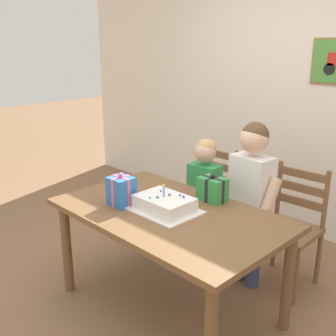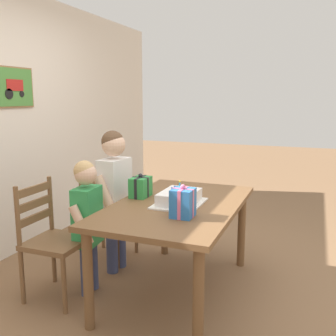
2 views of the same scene
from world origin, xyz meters
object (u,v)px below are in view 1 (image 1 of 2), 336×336
at_px(gift_box_beside_cake, 212,189).
at_px(chair_left, 207,199).
at_px(gift_box_red_large, 121,191).
at_px(child_older, 251,189).
at_px(chair_right, 289,227).
at_px(child_younger, 204,190).
at_px(birthday_cake, 164,204).
at_px(dining_table, 169,224).

bearing_deg(gift_box_beside_cake, chair_left, 132.03).
height_order(gift_box_red_large, child_older, child_older).
xyz_separation_m(chair_right, child_younger, (-0.66, -0.23, 0.19)).
distance_m(gift_box_red_large, chair_right, 1.31).
relative_size(birthday_cake, child_older, 0.35).
bearing_deg(child_older, birthday_cake, -107.12).
height_order(gift_box_beside_cake, chair_right, gift_box_beside_cake).
xyz_separation_m(birthday_cake, chair_right, (0.42, 0.91, -0.32)).
bearing_deg(chair_left, child_older, -21.01).
distance_m(gift_box_red_large, child_younger, 0.83).
bearing_deg(birthday_cake, gift_box_beside_cake, 75.73).
distance_m(dining_table, child_younger, 0.71).
xyz_separation_m(child_older, child_younger, (-0.44, 0.00, -0.12)).
xyz_separation_m(chair_left, chair_right, (0.81, -0.00, 0.00)).
relative_size(gift_box_beside_cake, child_younger, 0.19).
relative_size(chair_left, chair_right, 1.00).
bearing_deg(gift_box_red_large, child_younger, 86.30).
bearing_deg(chair_left, chair_right, -0.00).
distance_m(dining_table, gift_box_beside_cake, 0.40).
relative_size(dining_table, chair_right, 1.66).
relative_size(dining_table, child_younger, 1.42).
bearing_deg(child_younger, gift_box_beside_cake, -42.90).
xyz_separation_m(dining_table, child_younger, (-0.25, 0.66, 0.01)).
bearing_deg(gift_box_red_large, chair_right, 55.56).
distance_m(gift_box_red_large, gift_box_beside_cake, 0.63).
xyz_separation_m(gift_box_beside_cake, child_younger, (-0.33, 0.31, -0.17)).
bearing_deg(gift_box_beside_cake, child_older, 69.52).
distance_m(dining_table, chair_right, 0.99).
distance_m(chair_right, child_older, 0.44).
xyz_separation_m(gift_box_red_large, child_younger, (0.05, 0.81, -0.19)).
xyz_separation_m(gift_box_beside_cake, chair_right, (0.33, 0.53, -0.36)).
relative_size(chair_left, child_older, 0.72).
bearing_deg(chair_left, birthday_cake, -66.96).
relative_size(gift_box_beside_cake, chair_left, 0.22).
relative_size(birthday_cake, chair_left, 0.48).
relative_size(dining_table, chair_left, 1.66).
bearing_deg(chair_left, gift_box_red_large, -84.48).
height_order(gift_box_red_large, chair_right, gift_box_red_large).
bearing_deg(gift_box_red_large, birthday_cake, 24.14).
height_order(child_older, child_younger, child_older).
xyz_separation_m(dining_table, chair_left, (-0.41, 0.89, -0.18)).
xyz_separation_m(chair_left, child_younger, (0.15, -0.23, 0.19)).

